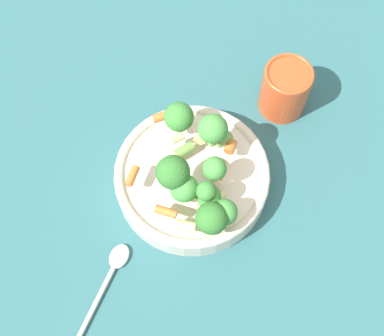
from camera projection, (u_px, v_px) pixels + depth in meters
The scene contains 5 objects.
ground_plane at pixel (192, 184), 0.79m from camera, with size 3.00×3.00×0.00m, color #2D6066.
bowl at pixel (192, 177), 0.76m from camera, with size 0.22×0.22×0.04m.
pasta_salad at pixel (197, 172), 0.70m from camera, with size 0.18×0.15×0.08m.
cup at pixel (285, 89), 0.80m from camera, with size 0.07×0.07×0.09m.
spoon at pixel (106, 283), 0.72m from camera, with size 0.07×0.18×0.01m.
Camera 1 is at (0.19, -0.24, 0.72)m, focal length 50.00 mm.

